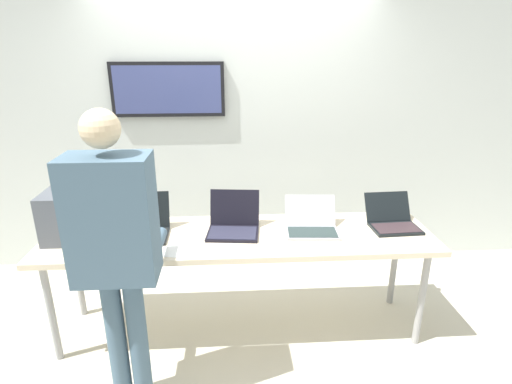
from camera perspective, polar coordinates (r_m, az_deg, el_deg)
ground at (r=3.32m, az=-2.11°, el=-18.73°), size 8.00×8.00×0.04m
back_wall at (r=3.80m, az=-3.07°, el=8.89°), size 8.00×0.11×2.65m
workbench at (r=2.92m, az=-2.30°, el=-6.98°), size 2.75×0.70×0.79m
equipment_box at (r=3.04m, az=-23.76°, el=-2.96°), size 0.43×0.35×0.34m
laptop_station_0 at (r=2.97m, az=-15.16°, el=-4.65°), size 0.31×0.35×0.27m
laptop_station_1 at (r=2.92m, az=-3.18°, el=-4.40°), size 0.39×0.37×0.27m
laptop_station_2 at (r=2.96m, az=7.79°, el=-4.46°), size 0.39×0.37×0.22m
laptop_station_3 at (r=3.16m, az=18.64°, el=-3.75°), size 0.36×0.36×0.22m
person at (r=2.29m, az=-19.23°, el=-6.35°), size 0.44×0.58×1.78m
paper_sheet at (r=2.76m, az=-10.21°, el=-7.63°), size 0.28×0.34×0.00m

